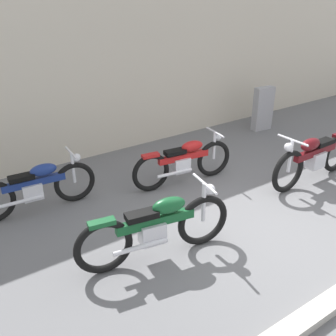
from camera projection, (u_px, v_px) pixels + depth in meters
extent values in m
plane|color=slate|center=(274.00, 229.00, 5.95)|extent=(40.00, 40.00, 0.00)
cube|color=beige|center=(131.00, 71.00, 8.36)|extent=(18.00, 0.30, 3.32)
cube|color=#9E9EA3|center=(263.00, 109.00, 9.68)|extent=(0.52, 0.25, 1.07)
torus|color=black|center=(288.00, 172.00, 6.85)|extent=(0.78, 0.11, 0.78)
cube|color=silver|center=(316.00, 160.00, 7.25)|extent=(0.35, 0.22, 0.30)
cube|color=#590F14|center=(315.00, 152.00, 7.15)|extent=(1.10, 0.13, 0.13)
ellipsoid|color=#590F14|center=(310.00, 144.00, 6.96)|extent=(0.48, 0.22, 0.21)
cube|color=black|center=(323.00, 142.00, 7.19)|extent=(0.43, 0.20, 0.09)
cylinder|color=silver|center=(290.00, 156.00, 6.72)|extent=(0.06, 0.06, 0.59)
cylinder|color=silver|center=(293.00, 140.00, 6.60)|extent=(0.05, 0.62, 0.04)
sphere|color=silver|center=(289.00, 147.00, 6.60)|extent=(0.15, 0.15, 0.15)
cylinder|color=silver|center=(316.00, 158.00, 7.49)|extent=(0.75, 0.08, 0.06)
torus|color=black|center=(203.00, 220.00, 5.47)|extent=(0.78, 0.22, 0.77)
torus|color=black|center=(104.00, 247.00, 4.93)|extent=(0.78, 0.22, 0.77)
cube|color=silver|center=(152.00, 233.00, 5.17)|extent=(0.37, 0.27, 0.30)
cube|color=#145128|center=(156.00, 221.00, 5.12)|extent=(1.09, 0.29, 0.13)
ellipsoid|color=#145128|center=(169.00, 205.00, 5.11)|extent=(0.49, 0.29, 0.21)
cube|color=black|center=(142.00, 215.00, 4.99)|extent=(0.45, 0.26, 0.08)
cube|color=#145128|center=(102.00, 223.00, 4.77)|extent=(0.36, 0.18, 0.06)
cylinder|color=silver|center=(204.00, 202.00, 5.35)|extent=(0.06, 0.06, 0.58)
cylinder|color=silver|center=(205.00, 184.00, 5.22)|extent=(0.14, 0.61, 0.04)
sphere|color=silver|center=(210.00, 189.00, 5.30)|extent=(0.15, 0.15, 0.15)
cylinder|color=silver|center=(141.00, 247.00, 5.02)|extent=(0.74, 0.19, 0.06)
torus|color=black|center=(214.00, 159.00, 7.43)|extent=(0.71, 0.18, 0.71)
torus|color=black|center=(151.00, 173.00, 6.90)|extent=(0.71, 0.18, 0.71)
cube|color=silver|center=(181.00, 165.00, 7.14)|extent=(0.33, 0.23, 0.27)
cube|color=#B21919|center=(184.00, 157.00, 7.09)|extent=(1.00, 0.22, 0.12)
ellipsoid|color=#B21919|center=(192.00, 146.00, 7.09)|extent=(0.45, 0.25, 0.19)
cube|color=black|center=(175.00, 152.00, 6.96)|extent=(0.41, 0.22, 0.08)
cube|color=#B21919|center=(150.00, 156.00, 6.75)|extent=(0.32, 0.16, 0.06)
cylinder|color=silver|center=(214.00, 146.00, 7.32)|extent=(0.05, 0.05, 0.53)
cylinder|color=silver|center=(215.00, 132.00, 7.20)|extent=(0.11, 0.56, 0.03)
sphere|color=silver|center=(218.00, 136.00, 7.28)|extent=(0.14, 0.14, 0.14)
cylinder|color=silver|center=(175.00, 173.00, 6.99)|extent=(0.68, 0.15, 0.06)
torus|color=black|center=(75.00, 182.00, 6.58)|extent=(0.71, 0.14, 0.70)
cube|color=silver|center=(32.00, 191.00, 6.25)|extent=(0.32, 0.21, 0.27)
cube|color=navy|center=(34.00, 182.00, 6.21)|extent=(0.99, 0.17, 0.12)
ellipsoid|color=navy|center=(43.00, 170.00, 6.21)|extent=(0.44, 0.22, 0.19)
cube|color=black|center=(21.00, 178.00, 6.07)|extent=(0.40, 0.20, 0.08)
cylinder|color=silver|center=(73.00, 168.00, 6.47)|extent=(0.05, 0.05, 0.53)
cylinder|color=silver|center=(71.00, 153.00, 6.35)|extent=(0.07, 0.56, 0.03)
sphere|color=silver|center=(77.00, 158.00, 6.43)|extent=(0.13, 0.13, 0.13)
cylinder|color=silver|center=(22.00, 201.00, 6.10)|extent=(0.68, 0.11, 0.06)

